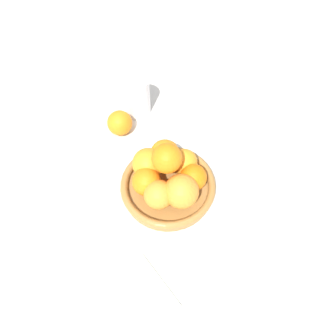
# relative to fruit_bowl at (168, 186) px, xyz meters

# --- Properties ---
(ground_plane) EXTENTS (4.00, 4.00, 0.00)m
(ground_plane) POSITION_rel_fruit_bowl_xyz_m (0.00, 0.00, -0.02)
(ground_plane) COLOR beige
(fruit_bowl) EXTENTS (0.24, 0.24, 0.04)m
(fruit_bowl) POSITION_rel_fruit_bowl_xyz_m (0.00, 0.00, 0.00)
(fruit_bowl) COLOR #A57238
(fruit_bowl) RESTS_ON ground_plane
(orange_pile) EXTENTS (0.18, 0.19, 0.13)m
(orange_pile) POSITION_rel_fruit_bowl_xyz_m (0.00, -0.00, 0.06)
(orange_pile) COLOR orange
(orange_pile) RESTS_ON fruit_bowl
(stray_orange) EXTENTS (0.07, 0.07, 0.07)m
(stray_orange) POSITION_rel_fruit_bowl_xyz_m (0.06, -0.23, 0.02)
(stray_orange) COLOR orange
(stray_orange) RESTS_ON ground_plane
(drinking_glass) EXTENTS (0.08, 0.08, 0.12)m
(drinking_glass) POSITION_rel_fruit_bowl_xyz_m (-0.01, -0.29, 0.04)
(drinking_glass) COLOR white
(drinking_glass) RESTS_ON ground_plane
(napkin_folded) EXTENTS (0.18, 0.18, 0.01)m
(napkin_folded) POSITION_rel_fruit_bowl_xyz_m (0.16, 0.23, -0.01)
(napkin_folded) COLOR silver
(napkin_folded) RESTS_ON ground_plane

